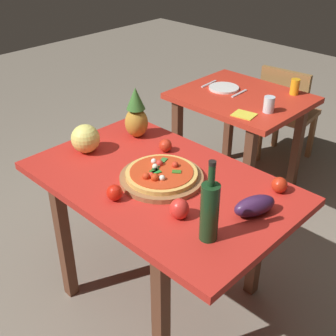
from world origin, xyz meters
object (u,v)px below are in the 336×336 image
object	(u,v)px
dining_chair	(286,110)
knife_utensil	(239,93)
drinking_glass_juice	(295,87)
fork_utensil	(209,84)
dinner_plate	(224,88)
background_table	(240,112)
melon	(85,139)
pizza_board	(161,178)
drinking_glass_water	(269,104)
wine_bottle	(210,210)
tomato_by_bottle	(165,145)
eggplant	(255,206)
bell_pepper	(179,209)
display_table	(160,195)
tomato_beside_pepper	(279,185)
napkin_folded	(244,115)
tomato_at_corner	(115,193)
pineapple_left	(136,115)
pizza	(161,174)

from	to	relation	value
dining_chair	knife_utensil	distance (m)	0.66
drinking_glass_juice	fork_utensil	bearing A→B (deg)	-154.59
drinking_glass_juice	dinner_plate	xyz separation A→B (m)	(-0.42, -0.27, -0.05)
background_table	melon	distance (m)	1.29
pizza_board	drinking_glass_water	world-z (taller)	drinking_glass_water
fork_utensil	dining_chair	bearing A→B (deg)	55.09
background_table	drinking_glass_water	xyz separation A→B (m)	(0.29, -0.12, 0.18)
wine_bottle	tomato_by_bottle	xyz separation A→B (m)	(-0.64, 0.40, -0.10)
pizza_board	eggplant	distance (m)	0.50
dining_chair	drinking_glass_water	xyz separation A→B (m)	(0.25, -0.71, 0.34)
bell_pepper	drinking_glass_juice	distance (m)	1.67
display_table	eggplant	bearing A→B (deg)	9.75
tomato_by_bottle	tomato_beside_pepper	bearing A→B (deg)	7.79
dining_chair	napkin_folded	distance (m)	0.93
tomato_at_corner	dinner_plate	distance (m)	1.55
knife_utensil	pineapple_left	bearing A→B (deg)	-94.78
tomato_by_bottle	bell_pepper	bearing A→B (deg)	-39.74
melon	dinner_plate	world-z (taller)	melon
pizza_board	tomato_by_bottle	size ratio (longest dim) A/B	5.80
pizza_board	melon	bearing A→B (deg)	-171.66
background_table	napkin_folded	bearing A→B (deg)	-51.64
display_table	pizza_board	distance (m)	0.11
dining_chair	drinking_glass_water	size ratio (longest dim) A/B	8.10
wine_bottle	tomato_at_corner	xyz separation A→B (m)	(-0.48, -0.09, -0.10)
wine_bottle	pizza	bearing A→B (deg)	158.92
bell_pepper	tomato_beside_pepper	world-z (taller)	bell_pepper
eggplant	tomato_at_corner	bearing A→B (deg)	-146.07
bell_pepper	drinking_glass_water	bearing A→B (deg)	105.86
pizza	melon	bearing A→B (deg)	-171.82
pizza	bell_pepper	xyz separation A→B (m)	(0.27, -0.15, 0.00)
bell_pepper	eggplant	bearing A→B (deg)	47.58
pizza	bell_pepper	size ratio (longest dim) A/B	3.74
eggplant	tomato_by_bottle	world-z (taller)	eggplant
drinking_glass_water	fork_utensil	bearing A→B (deg)	168.13
fork_utensil	napkin_folded	world-z (taller)	fork_utensil
dining_chair	melon	xyz separation A→B (m)	(-0.17, -1.86, 0.37)
fork_utensil	pizza_board	bearing A→B (deg)	-64.21
display_table	drinking_glass_water	bearing A→B (deg)	93.95
drinking_glass_water	dinner_plate	size ratio (longest dim) A/B	0.48
eggplant	drinking_glass_water	size ratio (longest dim) A/B	1.91
tomato_by_bottle	pizza_board	bearing A→B (deg)	-49.83
pizza	tomato_at_corner	distance (m)	0.26
eggplant	napkin_folded	xyz separation A→B (m)	(-0.65, 0.83, -0.04)
pineapple_left	fork_utensil	world-z (taller)	pineapple_left
tomato_beside_pepper	tomato_at_corner	distance (m)	0.77
pizza	eggplant	distance (m)	0.50
tomato_at_corner	drinking_glass_water	world-z (taller)	drinking_glass_water
pizza	wine_bottle	bearing A→B (deg)	-21.08
tomato_by_bottle	fork_utensil	world-z (taller)	tomato_by_bottle
pineapple_left	napkin_folded	size ratio (longest dim) A/B	2.14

